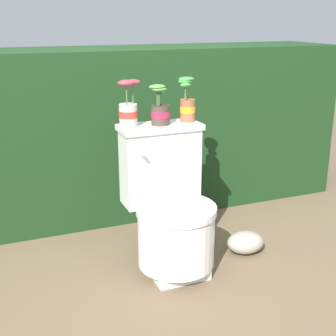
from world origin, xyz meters
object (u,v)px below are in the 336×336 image
Objects in this scene: potted_plant_left at (128,108)px; potted_plant_midleft at (160,110)px; toilet at (170,210)px; potted_plant_middle at (187,103)px; garden_stone at (245,242)px.

potted_plant_left reaches higher than potted_plant_midleft.
toilet is 0.59m from potted_plant_middle.
potted_plant_middle reaches higher than toilet.
potted_plant_midleft is 0.96× the size of garden_stone.
potted_plant_midleft is (0.17, -0.02, -0.01)m from potted_plant_left.
potted_plant_left is (-0.17, 0.16, 0.54)m from toilet.
potted_plant_left is 1.11× the size of garden_stone.
toilet is 3.44× the size of garden_stone.
potted_plant_midleft reaches higher than toilet.
potted_plant_midleft is at bearing -7.52° from potted_plant_left.
potted_plant_middle is (0.17, 0.16, 0.54)m from toilet.
potted_plant_left reaches higher than garden_stone.
potted_plant_midleft is at bearing 160.79° from garden_stone.
potted_plant_left reaches higher than toilet.
potted_plant_middle is 1.08× the size of garden_stone.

